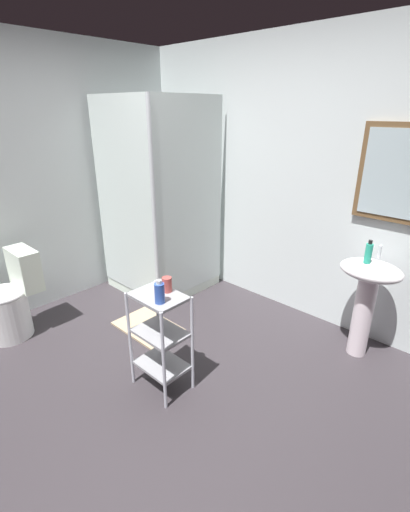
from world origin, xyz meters
The scene contains 12 objects.
ground_plane centered at (0.00, 0.00, -0.01)m, with size 4.20×4.20×0.02m, color #352F33.
wall_back centered at (0.01, 1.85, 1.25)m, with size 4.20×0.14×2.50m.
wall_left centered at (-1.85, 0.00, 1.25)m, with size 0.10×4.20×2.50m, color silver.
shower_stall centered at (-1.18, 1.17, 0.46)m, with size 0.92×0.92×2.00m.
pedestal_sink centered at (0.86, 1.52, 0.58)m, with size 0.46×0.37×0.81m.
sink_faucet centered at (0.86, 1.64, 0.86)m, with size 0.03×0.03×0.10m, color silver.
toilet centered at (-1.48, -0.29, 0.31)m, with size 0.37×0.49×0.76m.
storage_cart centered at (-0.02, 0.17, 0.44)m, with size 0.38×0.28×0.74m.
hand_soap_bottle centered at (0.83, 1.48, 0.89)m, with size 0.05×0.05×0.18m.
shampoo_bottle_blue centered at (0.06, 0.12, 0.81)m, with size 0.06×0.06×0.16m.
rinse_cup centered at (-0.02, 0.25, 0.79)m, with size 0.07×0.07×0.10m, color #B24742.
bath_mat centered at (-0.69, 0.57, 0.01)m, with size 0.60×0.40×0.02m, color tan.
Camera 1 is at (1.65, -1.16, 1.88)m, focal length 25.55 mm.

